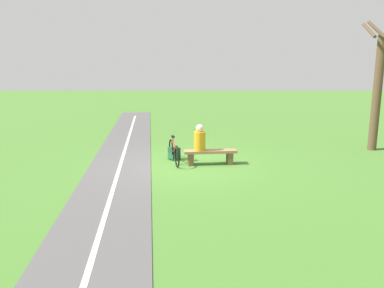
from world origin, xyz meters
The scene contains 8 objects.
ground_plane centered at (0.00, 0.00, 0.00)m, with size 80.00×80.00×0.00m, color #477A2D.
paved_path centered at (1.53, 4.00, 0.01)m, with size 1.83×36.00×0.02m, color #565454.
path_centre_line centered at (1.53, 4.00, 0.02)m, with size 0.10×32.00×0.00m, color silver.
bench centered at (-0.76, -0.05, 0.30)m, with size 1.63×0.53×0.44m.
person_seated centered at (-0.43, -0.02, 0.79)m, with size 0.38×0.38×0.80m.
bicycle centered at (0.36, -0.24, 0.35)m, with size 0.42×1.66×0.83m.
backpack centered at (0.37, -0.64, 0.20)m, with size 0.42×0.42×0.40m.
tree_far_left centered at (-6.71, -2.14, 2.26)m, with size 1.45×1.42×4.81m.
Camera 1 is at (-0.20, 10.95, 2.86)m, focal length 34.73 mm.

